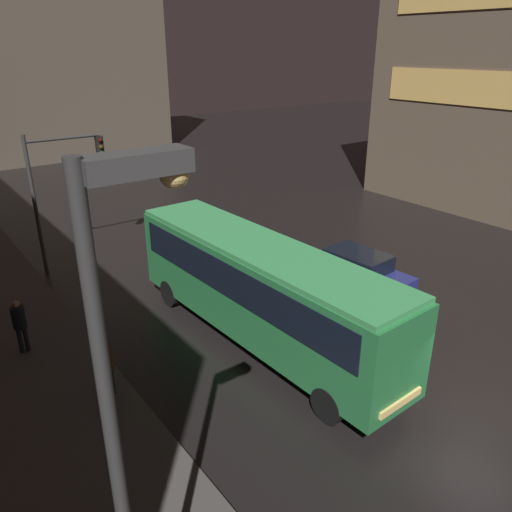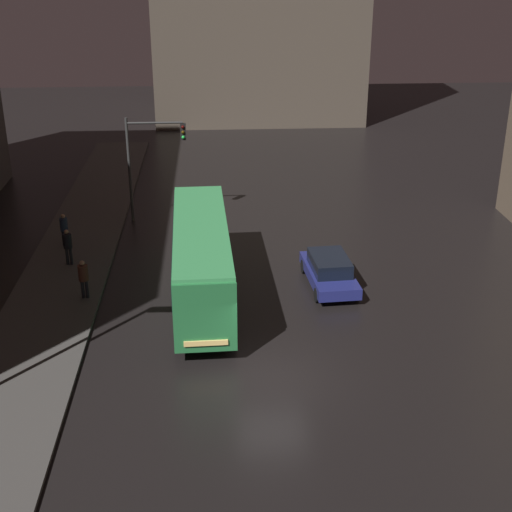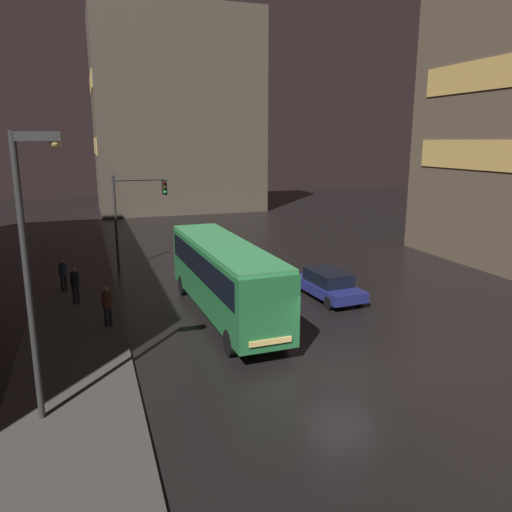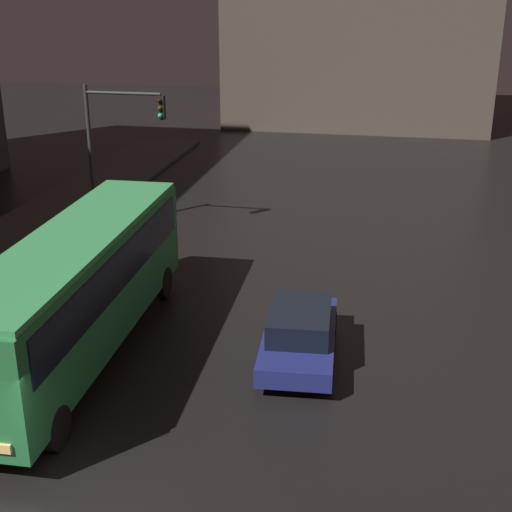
# 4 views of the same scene
# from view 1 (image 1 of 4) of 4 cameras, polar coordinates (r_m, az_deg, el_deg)

# --- Properties ---
(ground_plane) EXTENTS (120.00, 120.00, 0.00)m
(ground_plane) POSITION_cam_1_polar(r_m,az_deg,el_deg) (15.11, 24.67, -16.35)
(ground_plane) COLOR black
(sidewalk_left) EXTENTS (4.00, 48.00, 0.15)m
(sidewalk_left) POSITION_cam_1_polar(r_m,az_deg,el_deg) (17.40, -24.71, -10.53)
(sidewalk_left) COLOR #3D3A38
(sidewalk_left) RESTS_ON ground
(building_far_backdrop) EXTENTS (18.07, 12.00, 21.61)m
(building_far_backdrop) POSITION_cam_1_polar(r_m,az_deg,el_deg) (51.04, -23.64, 23.08)
(building_far_backdrop) COLOR #4C4238
(building_far_backdrop) RESTS_ON ground
(bus_near) EXTENTS (2.69, 11.05, 3.45)m
(bus_near) POSITION_cam_1_polar(r_m,az_deg,el_deg) (15.77, 0.45, -3.17)
(bus_near) COLOR #236B38
(bus_near) RESTS_ON ground
(car_taxi) EXTENTS (2.19, 4.60, 1.44)m
(car_taxi) POSITION_cam_1_polar(r_m,az_deg,el_deg) (20.60, 11.49, -1.39)
(car_taxi) COLOR navy
(car_taxi) RESTS_ON ground
(pedestrian_near) EXTENTS (0.61, 0.61, 1.76)m
(pedestrian_near) POSITION_cam_1_polar(r_m,az_deg,el_deg) (14.25, -16.79, -11.53)
(pedestrian_near) COLOR black
(pedestrian_near) RESTS_ON sidewalk_left
(pedestrian_far) EXTENTS (0.51, 0.51, 1.79)m
(pedestrian_far) POSITION_cam_1_polar(r_m,az_deg,el_deg) (17.10, -25.42, -6.76)
(pedestrian_far) COLOR black
(pedestrian_far) RESTS_ON sidewalk_left
(traffic_light_main) EXTENTS (3.25, 0.35, 5.84)m
(traffic_light_main) POSITION_cam_1_polar(r_m,az_deg,el_deg) (22.74, -21.55, 8.37)
(traffic_light_main) COLOR #2D2D2D
(traffic_light_main) RESTS_ON ground
(street_lamp_sidewalk) EXTENTS (1.25, 0.36, 7.98)m
(street_lamp_sidewalk) POSITION_cam_1_polar(r_m,az_deg,el_deg) (6.01, -14.50, -15.21)
(street_lamp_sidewalk) COLOR #2D2D2D
(street_lamp_sidewalk) RESTS_ON sidewalk_left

